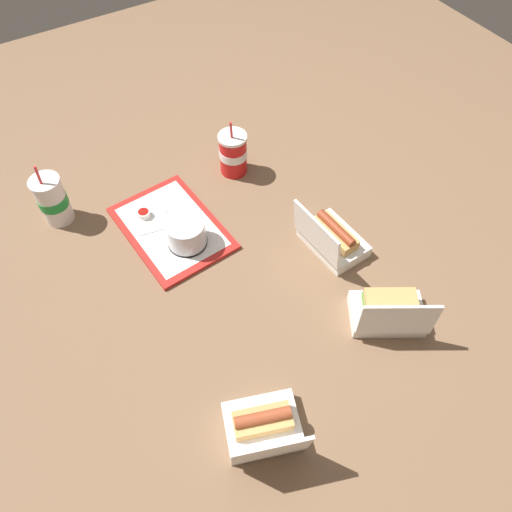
# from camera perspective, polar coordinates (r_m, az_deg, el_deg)

# --- Properties ---
(ground_plane) EXTENTS (3.20, 3.20, 0.00)m
(ground_plane) POSITION_cam_1_polar(r_m,az_deg,el_deg) (1.43, -1.07, -2.40)
(ground_plane) COLOR brown
(food_tray) EXTENTS (0.39, 0.29, 0.01)m
(food_tray) POSITION_cam_1_polar(r_m,az_deg,el_deg) (1.55, -9.62, 3.18)
(food_tray) COLOR red
(food_tray) RESTS_ON ground_plane
(cake_container) EXTENTS (0.12, 0.12, 0.09)m
(cake_container) POSITION_cam_1_polar(r_m,az_deg,el_deg) (1.47, -7.97, 2.54)
(cake_container) COLOR black
(cake_container) RESTS_ON food_tray
(ketchup_cup) EXTENTS (0.04, 0.04, 0.02)m
(ketchup_cup) POSITION_cam_1_polar(r_m,az_deg,el_deg) (1.58, -12.69, 4.71)
(ketchup_cup) COLOR white
(ketchup_cup) RESTS_ON food_tray
(napkin_stack) EXTENTS (0.12, 0.12, 0.00)m
(napkin_stack) POSITION_cam_1_polar(r_m,az_deg,el_deg) (1.57, -11.89, 4.08)
(napkin_stack) COLOR white
(napkin_stack) RESTS_ON food_tray
(plastic_fork) EXTENTS (0.09, 0.08, 0.00)m
(plastic_fork) POSITION_cam_1_polar(r_m,az_deg,el_deg) (1.57, -8.75, 4.81)
(plastic_fork) COLOR white
(plastic_fork) RESTS_ON food_tray
(clamshell_hotdog_center) EXTENTS (0.21, 0.21, 0.17)m
(clamshell_hotdog_center) POSITION_cam_1_polar(r_m,az_deg,el_deg) (1.19, 0.86, -18.99)
(clamshell_hotdog_center) COLOR white
(clamshell_hotdog_center) RESTS_ON ground_plane
(clamshell_sandwich_right) EXTENTS (0.21, 0.23, 0.16)m
(clamshell_sandwich_right) POSITION_cam_1_polar(r_m,az_deg,el_deg) (1.36, 14.94, -6.16)
(clamshell_sandwich_right) COLOR white
(clamshell_sandwich_right) RESTS_ON ground_plane
(clamshell_hotdog_corner) EXTENTS (0.20, 0.16, 0.17)m
(clamshell_hotdog_corner) POSITION_cam_1_polar(r_m,az_deg,el_deg) (1.47, 8.67, 2.04)
(clamshell_hotdog_corner) COLOR white
(clamshell_hotdog_corner) RESTS_ON ground_plane
(soda_cup_right) EXTENTS (0.09, 0.09, 0.22)m
(soda_cup_right) POSITION_cam_1_polar(r_m,az_deg,el_deg) (1.62, -22.24, 5.95)
(soda_cup_right) COLOR white
(soda_cup_right) RESTS_ON ground_plane
(soda_cup_center) EXTENTS (0.09, 0.09, 0.21)m
(soda_cup_center) POSITION_cam_1_polar(r_m,az_deg,el_deg) (1.66, -2.63, 11.64)
(soda_cup_center) COLOR red
(soda_cup_center) RESTS_ON ground_plane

